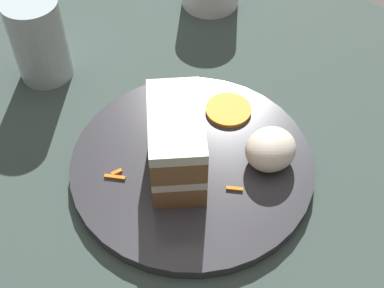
{
  "coord_description": "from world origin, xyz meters",
  "views": [
    {
      "loc": [
        0.24,
        0.27,
        0.52
      ],
      "look_at": [
        -0.04,
        0.03,
        0.07
      ],
      "focal_mm": 50.0,
      "sensor_mm": 36.0,
      "label": 1
    }
  ],
  "objects_px": {
    "cake_slice": "(176,143)",
    "cream_dollop": "(271,149)",
    "drinking_glass": "(40,44)",
    "plate": "(192,165)",
    "orange_garnish": "(228,110)"
  },
  "relations": [
    {
      "from": "plate",
      "to": "cake_slice",
      "type": "bearing_deg",
      "value": -21.05
    },
    {
      "from": "cake_slice",
      "to": "cream_dollop",
      "type": "xyz_separation_m",
      "value": [
        -0.07,
        0.07,
        -0.02
      ]
    },
    {
      "from": "plate",
      "to": "orange_garnish",
      "type": "distance_m",
      "value": 0.09
    },
    {
      "from": "plate",
      "to": "cream_dollop",
      "type": "height_order",
      "value": "cream_dollop"
    },
    {
      "from": "plate",
      "to": "cream_dollop",
      "type": "distance_m",
      "value": 0.09
    },
    {
      "from": "cake_slice",
      "to": "cream_dollop",
      "type": "relative_size",
      "value": 1.95
    },
    {
      "from": "cream_dollop",
      "to": "drinking_glass",
      "type": "bearing_deg",
      "value": -79.21
    },
    {
      "from": "orange_garnish",
      "to": "drinking_glass",
      "type": "relative_size",
      "value": 0.5
    },
    {
      "from": "cake_slice",
      "to": "drinking_glass",
      "type": "xyz_separation_m",
      "value": [
        -0.01,
        -0.25,
        -0.01
      ]
    },
    {
      "from": "drinking_glass",
      "to": "plate",
      "type": "bearing_deg",
      "value": 90.81
    },
    {
      "from": "cream_dollop",
      "to": "drinking_glass",
      "type": "relative_size",
      "value": 0.53
    },
    {
      "from": "cake_slice",
      "to": "cream_dollop",
      "type": "height_order",
      "value": "cake_slice"
    },
    {
      "from": "plate",
      "to": "orange_garnish",
      "type": "height_order",
      "value": "orange_garnish"
    },
    {
      "from": "cream_dollop",
      "to": "drinking_glass",
      "type": "height_order",
      "value": "drinking_glass"
    },
    {
      "from": "plate",
      "to": "drinking_glass",
      "type": "distance_m",
      "value": 0.26
    }
  ]
}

